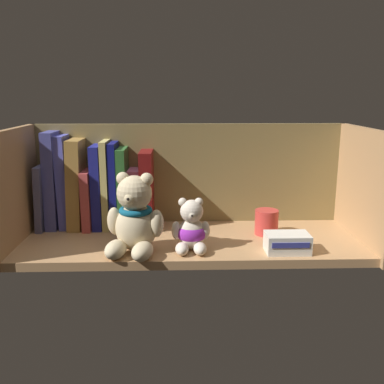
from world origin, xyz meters
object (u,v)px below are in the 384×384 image
(book_7, at_px, (115,184))
(book_6, at_px, (108,183))
(book_8, at_px, (124,187))
(book_1, at_px, (54,179))
(book_0, at_px, (46,195))
(small_product_box, at_px, (287,243))
(teddy_bear_larger, at_px, (135,219))
(pillar_candle, at_px, (266,222))
(book_4, at_px, (90,197))
(book_5, at_px, (99,186))
(book_10, at_px, (148,188))
(teddy_bear_smaller, at_px, (191,230))
(book_9, at_px, (135,197))
(book_2, at_px, (66,181))
(book_3, at_px, (78,183))

(book_7, bearing_deg, book_6, 180.00)
(book_6, xyz_separation_m, book_8, (0.04, 0.00, -0.01))
(book_1, height_order, book_8, book_1)
(book_0, distance_m, book_1, 0.05)
(book_6, bearing_deg, small_product_box, -26.51)
(book_7, relative_size, teddy_bear_larger, 1.25)
(pillar_candle, bearing_deg, book_1, 170.69)
(book_4, relative_size, book_5, 0.71)
(book_6, height_order, book_7, book_6)
(small_product_box, bearing_deg, book_6, 153.49)
(book_10, relative_size, teddy_bear_smaller, 1.69)
(book_5, height_order, book_9, book_5)
(pillar_candle, bearing_deg, book_2, 170.17)
(book_8, bearing_deg, book_3, 180.00)
(book_1, distance_m, book_2, 0.03)
(book_4, bearing_deg, teddy_bear_smaller, -36.27)
(book_3, xyz_separation_m, book_6, (0.08, 0.00, -0.00))
(book_3, height_order, book_8, book_3)
(book_1, xyz_separation_m, book_2, (0.03, 0.00, -0.00))
(book_1, distance_m, book_10, 0.24)
(book_6, bearing_deg, book_10, 0.00)
(teddy_bear_smaller, bearing_deg, pillar_candle, 28.00)
(book_7, bearing_deg, book_0, 180.00)
(book_3, distance_m, book_7, 0.10)
(book_5, distance_m, book_6, 0.02)
(book_8, distance_m, book_10, 0.06)
(book_10, height_order, small_product_box, book_10)
(teddy_bear_larger, height_order, small_product_box, teddy_bear_larger)
(book_2, height_order, teddy_bear_smaller, book_2)
(book_6, height_order, book_8, book_6)
(book_1, distance_m, book_6, 0.14)
(book_3, height_order, book_5, book_3)
(book_5, relative_size, book_6, 0.95)
(book_7, relative_size, book_8, 1.07)
(book_9, bearing_deg, teddy_bear_larger, -84.82)
(book_1, relative_size, small_product_box, 2.61)
(book_1, bearing_deg, book_8, 0.00)
(book_0, xyz_separation_m, book_10, (0.27, 0.00, 0.02))
(book_7, height_order, small_product_box, book_7)
(book_2, distance_m, book_5, 0.09)
(book_1, distance_m, small_product_box, 0.61)
(book_7, height_order, pillar_candle, book_7)
(teddy_bear_smaller, bearing_deg, small_product_box, -5.80)
(book_5, xyz_separation_m, pillar_candle, (0.43, -0.09, -0.08))
(book_4, xyz_separation_m, teddy_bear_smaller, (0.26, -0.19, -0.03))
(book_1, height_order, book_7, book_1)
(book_0, distance_m, teddy_bear_smaller, 0.42)
(book_0, relative_size, small_product_box, 1.74)
(book_1, bearing_deg, book_2, 0.00)
(book_9, bearing_deg, book_0, 180.00)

